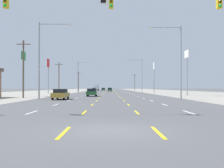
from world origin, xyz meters
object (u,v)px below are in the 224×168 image
object	(u,v)px
hatchback_center_turn_mid	(110,90)
streetlight_left_row_0	(42,55)
pole_sign_right_row_1	(187,60)
streetlight_right_row_0	(178,56)
streetlight_left_row_1	(79,75)
pole_sign_left_row_1	(23,63)
pole_sign_left_row_2	(48,68)
sedan_far_left_midfar	(94,89)
sedan_inner_left_near	(92,92)
streetlight_right_row_1	(140,73)
sedan_inner_left_farther	(103,89)
box_truck_far_left_far	(96,87)
sedan_far_left_nearest	(61,94)
pole_sign_right_row_2	(154,70)

from	to	relation	value
hatchback_center_turn_mid	streetlight_left_row_0	world-z (taller)	streetlight_left_row_0
pole_sign_right_row_1	streetlight_right_row_0	distance (m)	16.51
pole_sign_right_row_1	streetlight_left_row_1	distance (m)	38.21
pole_sign_left_row_1	pole_sign_left_row_2	world-z (taller)	pole_sign_left_row_2
sedan_far_left_midfar	pole_sign_left_row_1	xyz separation A→B (m)	(-9.17, -66.63, 5.53)
sedan_inner_left_near	hatchback_center_turn_mid	bearing A→B (deg)	86.38
sedan_inner_left_near	streetlight_left_row_0	xyz separation A→B (m)	(-6.24, -11.51, 5.62)
hatchback_center_turn_mid	streetlight_right_row_0	distance (m)	65.80
pole_sign_right_row_1	sedan_far_left_midfar	bearing A→B (deg)	109.99
pole_sign_right_row_1	streetlight_right_row_1	world-z (taller)	streetlight_right_row_1
sedan_far_left_midfar	pole_sign_left_row_1	size ratio (longest dim) A/B	0.54
sedan_inner_left_farther	pole_sign_left_row_2	distance (m)	68.69
hatchback_center_turn_mid	streetlight_left_row_0	bearing A→B (deg)	-98.43
sedan_far_left_midfar	pole_sign_right_row_1	distance (m)	67.26
pole_sign_right_row_1	streetlight_left_row_0	distance (m)	29.66
hatchback_center_turn_mid	pole_sign_right_row_1	size ratio (longest dim) A/B	0.42
hatchback_center_turn_mid	streetlight_left_row_0	size ratio (longest dim) A/B	0.35
box_truck_far_left_far	streetlight_right_row_0	xyz separation A→B (m)	(16.78, -94.83, 4.31)
streetlight_left_row_1	sedan_inner_left_farther	bearing A→B (deg)	83.45
sedan_far_left_midfar	sedan_inner_left_farther	world-z (taller)	same
sedan_far_left_midfar	pole_sign_left_row_1	bearing A→B (deg)	-97.84
pole_sign_left_row_1	pole_sign_left_row_2	xyz separation A→B (m)	(-0.06, 19.40, 0.57)
box_truck_far_left_far	sedan_inner_left_farther	distance (m)	5.04
sedan_inner_left_near	streetlight_left_row_1	size ratio (longest dim) A/B	0.45
pole_sign_right_row_1	sedan_inner_left_farther	bearing A→B (deg)	103.08
sedan_inner_left_farther	streetlight_left_row_0	xyz separation A→B (m)	(-6.14, -98.20, 5.62)
sedan_far_left_nearest	sedan_far_left_midfar	world-z (taller)	same
sedan_far_left_midfar	streetlight_right_row_1	xyz separation A→B (m)	(16.79, -34.51, 5.47)
pole_sign_left_row_1	pole_sign_left_row_2	bearing A→B (deg)	90.19
hatchback_center_turn_mid	sedan_far_left_midfar	xyz separation A→B (m)	(-7.11, 13.38, -0.03)
sedan_far_left_nearest	streetlight_left_row_0	bearing A→B (deg)	161.97
pole_sign_left_row_1	streetlight_left_row_0	world-z (taller)	streetlight_left_row_0
sedan_far_left_nearest	sedan_inner_left_farther	xyz separation A→B (m)	(3.37, 99.10, 0.00)
sedan_inner_left_near	pole_sign_left_row_2	size ratio (longest dim) A/B	0.49
streetlight_left_row_1	streetlight_right_row_1	xyz separation A→B (m)	(19.41, 0.00, 0.53)
pole_sign_right_row_2	streetlight_left_row_1	distance (m)	23.63
hatchback_center_turn_mid	pole_sign_right_row_1	bearing A→B (deg)	-72.33
streetlight_left_row_0	sedan_inner_left_farther	bearing A→B (deg)	86.42
pole_sign_left_row_1	pole_sign_left_row_2	size ratio (longest dim) A/B	0.91
sedan_inner_left_farther	streetlight_right_row_0	distance (m)	99.23
pole_sign_right_row_2	streetlight_left_row_1	xyz separation A→B (m)	(-23.57, 1.02, -1.32)
pole_sign_left_row_2	streetlight_left_row_0	bearing A→B (deg)	-77.73
sedan_inner_left_farther	pole_sign_left_row_1	bearing A→B (deg)	-98.42
sedan_far_left_nearest	pole_sign_left_row_1	bearing A→B (deg)	127.06
pole_sign_left_row_1	sedan_far_left_nearest	bearing A→B (deg)	-52.94
box_truck_far_left_far	sedan_far_left_midfar	bearing A→B (deg)	-90.20
box_truck_far_left_far	pole_sign_left_row_1	size ratio (longest dim) A/B	0.86
sedan_inner_left_near	pole_sign_right_row_1	world-z (taller)	pole_sign_right_row_1
sedan_far_left_midfar	pole_sign_left_row_2	xyz separation A→B (m)	(-9.24, -47.23, 6.10)
box_truck_far_left_far	streetlight_left_row_0	world-z (taller)	streetlight_left_row_0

